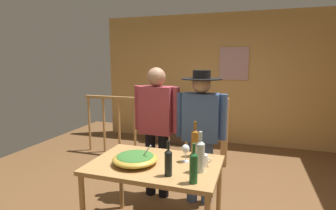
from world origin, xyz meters
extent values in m
plane|color=brown|center=(0.00, 0.00, 0.00)|extent=(7.06, 7.06, 0.00)
cube|color=tan|center=(0.00, 2.71, 1.34)|extent=(5.01, 0.10, 2.67)
cube|color=#BA9093|center=(0.31, 2.65, 1.66)|extent=(0.57, 0.03, 0.65)
cylinder|color=#B2844C|center=(-2.25, 1.37, 0.52)|extent=(0.04, 0.04, 1.03)
cylinder|color=#B2844C|center=(-1.94, 1.37, 0.52)|extent=(0.04, 0.04, 1.03)
cylinder|color=#B2844C|center=(-1.62, 1.37, 0.52)|extent=(0.04, 0.04, 1.03)
cylinder|color=#B2844C|center=(-1.30, 1.37, 0.52)|extent=(0.04, 0.04, 1.03)
cylinder|color=#B2844C|center=(-0.98, 1.37, 0.52)|extent=(0.04, 0.04, 1.03)
cylinder|color=#B2844C|center=(-0.66, 1.37, 0.52)|extent=(0.04, 0.04, 1.03)
cylinder|color=#B2844C|center=(-0.34, 1.37, 0.52)|extent=(0.04, 0.04, 1.03)
cylinder|color=#B2844C|center=(-0.02, 1.37, 0.52)|extent=(0.04, 0.04, 1.03)
cylinder|color=#B2844C|center=(0.30, 1.37, 0.52)|extent=(0.04, 0.04, 1.03)
cube|color=#B2844C|center=(-0.98, 1.37, 1.06)|extent=(2.64, 0.07, 0.05)
cube|color=#B2844C|center=(0.30, 1.37, 0.57)|extent=(0.10, 0.10, 1.13)
cube|color=#38281E|center=(-0.94, 2.36, 0.26)|extent=(0.90, 0.40, 0.52)
cube|color=black|center=(-0.94, 2.36, 0.53)|extent=(0.20, 0.12, 0.02)
cylinder|color=black|center=(-0.94, 2.36, 0.58)|extent=(0.03, 0.03, 0.08)
cube|color=black|center=(-0.94, 2.33, 0.76)|extent=(0.47, 0.06, 0.29)
cube|color=black|center=(-0.94, 2.31, 0.76)|extent=(0.44, 0.01, 0.26)
cube|color=#B2844C|center=(-0.13, -0.65, 0.75)|extent=(1.21, 0.81, 0.04)
cylinder|color=#B2844C|center=(-0.70, -0.29, 0.37)|extent=(0.05, 0.05, 0.73)
cylinder|color=#B2844C|center=(0.43, -0.29, 0.37)|extent=(0.05, 0.05, 0.73)
ellipsoid|color=gold|center=(-0.30, -0.73, 0.82)|extent=(0.42, 0.42, 0.09)
ellipsoid|color=#38702D|center=(-0.30, -0.73, 0.84)|extent=(0.35, 0.35, 0.04)
cylinder|color=silver|center=(-0.22, -0.73, 0.86)|extent=(0.16, 0.01, 0.22)
cylinder|color=silver|center=(0.13, -0.54, 0.77)|extent=(0.07, 0.07, 0.01)
cylinder|color=silver|center=(0.13, -0.54, 0.82)|extent=(0.01, 0.01, 0.09)
ellipsoid|color=silver|center=(0.13, -0.54, 0.90)|extent=(0.08, 0.08, 0.08)
cylinder|color=silver|center=(0.31, -0.72, 0.90)|extent=(0.08, 0.08, 0.25)
cone|color=silver|center=(0.31, -0.72, 1.04)|extent=(0.08, 0.08, 0.04)
cylinder|color=silver|center=(0.31, -0.72, 1.09)|extent=(0.03, 0.03, 0.07)
cylinder|color=brown|center=(0.19, -0.36, 0.90)|extent=(0.07, 0.07, 0.25)
cone|color=brown|center=(0.19, -0.36, 1.04)|extent=(0.07, 0.07, 0.03)
cylinder|color=brown|center=(0.19, -0.36, 1.09)|extent=(0.03, 0.03, 0.08)
cylinder|color=#1E5628|center=(0.30, -0.95, 0.89)|extent=(0.07, 0.07, 0.23)
cone|color=#1E5628|center=(0.30, -0.95, 1.02)|extent=(0.07, 0.07, 0.03)
cylinder|color=#1E5628|center=(0.30, -0.95, 1.06)|extent=(0.02, 0.02, 0.06)
cylinder|color=black|center=(0.07, -0.88, 0.87)|extent=(0.06, 0.06, 0.20)
cone|color=black|center=(0.07, -0.88, 0.99)|extent=(0.06, 0.06, 0.03)
cylinder|color=black|center=(0.07, -0.88, 1.04)|extent=(0.02, 0.02, 0.07)
cylinder|color=white|center=(0.31, -0.59, 0.83)|extent=(0.09, 0.09, 0.11)
torus|color=white|center=(0.37, -0.59, 0.83)|extent=(0.05, 0.01, 0.05)
cylinder|color=black|center=(-0.32, 0.13, 0.41)|extent=(0.13, 0.13, 0.83)
cylinder|color=black|center=(-0.50, 0.14, 0.41)|extent=(0.13, 0.13, 0.83)
cube|color=#9E3842|center=(-0.41, 0.13, 1.12)|extent=(0.41, 0.23, 0.59)
cylinder|color=#9E3842|center=(-0.16, 0.12, 1.14)|extent=(0.09, 0.09, 0.56)
cylinder|color=#9E3842|center=(-0.66, 0.14, 1.14)|extent=(0.09, 0.09, 0.56)
sphere|color=#A37556|center=(-0.41, 0.13, 1.53)|extent=(0.23, 0.23, 0.23)
cylinder|color=#3D5684|center=(0.24, 0.14, 0.40)|extent=(0.13, 0.13, 0.79)
cylinder|color=#3D5684|center=(0.06, 0.13, 0.40)|extent=(0.13, 0.13, 0.79)
cube|color=#3D5684|center=(0.15, 0.13, 1.07)|extent=(0.42, 0.23, 0.56)
cylinder|color=#3D5684|center=(0.40, 0.14, 1.08)|extent=(0.09, 0.09, 0.53)
cylinder|color=#3D5684|center=(-0.11, 0.12, 1.08)|extent=(0.09, 0.09, 0.53)
sphere|color=tan|center=(0.15, 0.13, 1.46)|extent=(0.22, 0.22, 0.22)
cylinder|color=black|center=(0.15, 0.13, 1.52)|extent=(0.47, 0.47, 0.01)
cylinder|color=black|center=(0.15, 0.13, 1.57)|extent=(0.21, 0.21, 0.10)
camera|label=1|loc=(0.72, -2.87, 1.73)|focal=28.23mm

